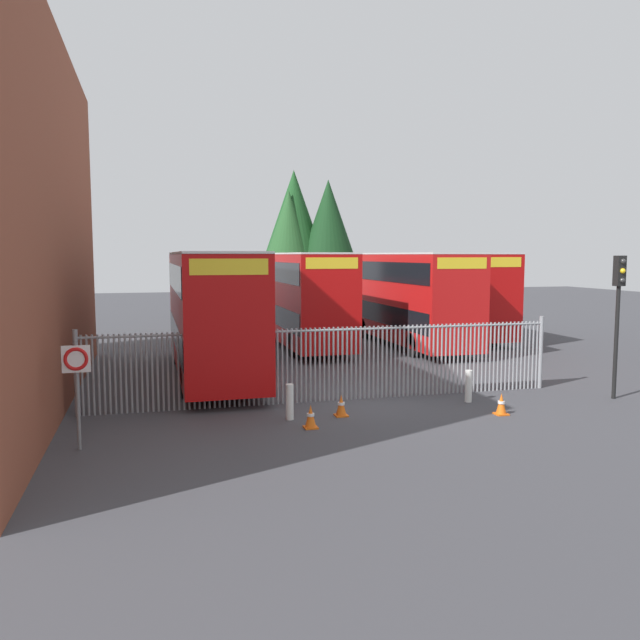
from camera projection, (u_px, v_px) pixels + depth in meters
The scene contains 16 objects.
ground_plane at pixel (295, 358), 26.73m from camera, with size 100.00×100.00×0.00m, color #3D3D42.
palisade_fence at pixel (331, 362), 18.73m from camera, with size 14.29×0.14×2.35m.
double_decker_bus_near_gate at pixel (211, 309), 22.40m from camera, with size 2.54×10.81×4.42m.
double_decker_bus_behind_fence_left at pixel (408, 295), 30.14m from camera, with size 2.54×10.81×4.42m.
double_decker_bus_behind_fence_right at pixel (301, 295), 30.10m from camera, with size 2.54×10.81×4.42m.
double_decker_bus_far_back at pixel (445, 291), 33.59m from camera, with size 2.54×10.81×4.42m.
bollard_near_left at pixel (290, 402), 16.64m from camera, with size 0.20×0.20×0.95m, color silver.
bollard_center_front at pixel (468, 386), 18.64m from camera, with size 0.20×0.20×0.95m, color silver.
traffic_cone_by_gate at pixel (501, 404), 17.18m from camera, with size 0.34×0.34×0.59m.
traffic_cone_mid_forecourt at pixel (311, 417), 15.84m from camera, with size 0.34×0.34×0.59m.
traffic_cone_near_kerb at pixel (341, 406), 17.02m from camera, with size 0.34×0.34×0.59m.
speed_limit_sign_post at pixel (77, 371), 13.91m from camera, with size 0.60×0.14×2.40m.
traffic_light_kerbside at pixel (618, 300), 18.83m from camera, with size 0.28×0.33×4.30m.
tree_tall_back at pixel (294, 223), 44.34m from camera, with size 5.08×5.08×10.20m.
tree_short_side at pixel (328, 229), 43.73m from camera, with size 4.65×4.65×9.47m.
tree_mid_row at pixel (289, 236), 43.59m from camera, with size 4.34×4.34×8.74m.
Camera 1 is at (-5.84, -17.79, 4.32)m, focal length 35.61 mm.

